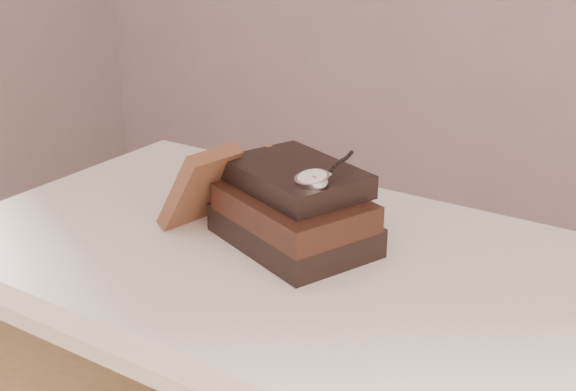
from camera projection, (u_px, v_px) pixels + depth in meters
The scene contains 5 objects.
table at pixel (279, 300), 1.17m from camera, with size 1.00×0.60×0.75m.
book_stack at pixel (294, 209), 1.12m from camera, with size 0.28×0.24×0.12m.
journal at pixel (199, 188), 1.17m from camera, with size 0.02×0.09×0.15m, color #432519.
pocket_watch at pixel (315, 177), 1.05m from camera, with size 0.06×0.16×0.02m.
eyeglasses at pixel (304, 175), 1.23m from camera, with size 0.13×0.14×0.05m.
Camera 1 is at (0.57, -0.50, 1.24)m, focal length 47.29 mm.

